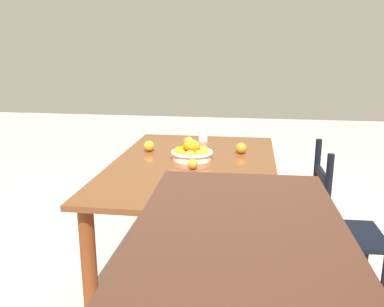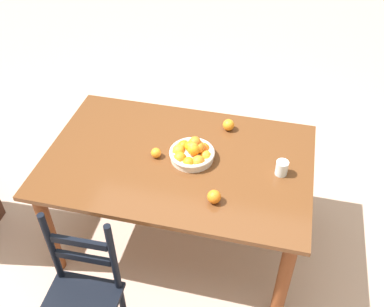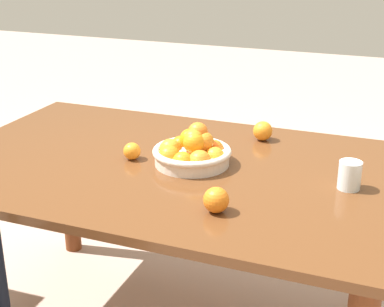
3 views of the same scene
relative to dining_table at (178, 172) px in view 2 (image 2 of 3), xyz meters
name	(u,v)px [view 2 (image 2 of 3)]	position (x,y,z in m)	size (l,w,h in m)	color
ground_plane	(180,235)	(0.00, 0.00, -0.64)	(12.00, 12.00, 0.00)	tan
dining_table	(178,172)	(0.00, 0.00, 0.00)	(1.64, 1.05, 0.75)	brown
chair_near_window	(81,302)	(0.30, 0.88, -0.19)	(0.40, 0.40, 0.96)	black
fruit_bowl	(192,152)	(-0.09, -0.02, 0.16)	(0.28, 0.28, 0.15)	silver
orange_loose_0	(156,153)	(0.13, 0.01, 0.14)	(0.06, 0.06, 0.06)	orange
orange_loose_1	(214,197)	(-0.28, 0.30, 0.15)	(0.08, 0.08, 0.08)	orange
orange_loose_2	(229,125)	(-0.25, -0.36, 0.15)	(0.08, 0.08, 0.08)	orange
drinking_glass	(282,168)	(-0.63, -0.01, 0.16)	(0.07, 0.07, 0.09)	silver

